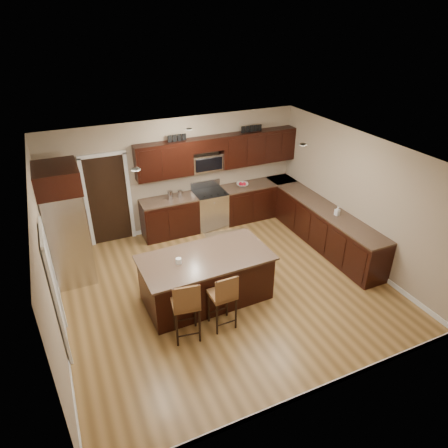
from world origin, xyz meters
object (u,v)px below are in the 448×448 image
range (210,209)px  stool_mid (224,295)px  stool_left (186,304)px  refrigerator (66,223)px  island (206,279)px

range → stool_mid: range is taller
range → stool_mid: size_ratio=1.02×
stool_left → refrigerator: 3.04m
range → refrigerator: bearing=-165.9°
stool_left → stool_mid: stool_left is taller
range → stool_mid: (-1.17, -3.44, 0.20)m
island → stool_mid: 0.88m
stool_left → island: bearing=60.3°
range → stool_mid: bearing=-108.8°
stool_mid → refrigerator: refrigerator is taller
stool_mid → island: bearing=87.4°
island → refrigerator: bearing=139.0°
stool_left → stool_mid: 0.66m
range → stool_left: stool_left is taller
stool_left → refrigerator: size_ratio=0.49×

